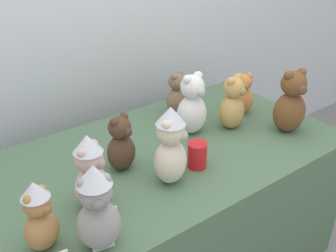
# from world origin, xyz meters

# --- Properties ---
(display_table) EXTENTS (1.57, 0.88, 0.72)m
(display_table) POSITION_xyz_m (0.00, 0.25, 0.36)
(display_table) COLOR #4C6B4C
(display_table) RESTS_ON ground_plane
(teddy_bear_cocoa) EXTENTS (0.15, 0.14, 0.24)m
(teddy_bear_cocoa) POSITION_xyz_m (-0.24, 0.25, 0.83)
(teddy_bear_cocoa) COLOR #4C3323
(teddy_bear_cocoa) RESTS_ON display_table
(teddy_bear_ash) EXTENTS (0.17, 0.15, 0.30)m
(teddy_bear_ash) POSITION_xyz_m (-0.51, -0.08, 0.87)
(teddy_bear_ash) COLOR gray
(teddy_bear_ash) RESTS_ON display_table
(teddy_bear_chestnut) EXTENTS (0.18, 0.16, 0.31)m
(teddy_bear_chestnut) POSITION_xyz_m (0.57, 0.05, 0.86)
(teddy_bear_chestnut) COLOR brown
(teddy_bear_chestnut) RESTS_ON display_table
(teddy_bear_mocha) EXTENTS (0.15, 0.14, 0.24)m
(teddy_bear_mocha) POSITION_xyz_m (0.25, 0.51, 0.83)
(teddy_bear_mocha) COLOR #7F6047
(teddy_bear_mocha) RESTS_ON display_table
(teddy_bear_cream) EXTENTS (0.19, 0.18, 0.32)m
(teddy_bear_cream) POSITION_xyz_m (-0.13, 0.06, 0.88)
(teddy_bear_cream) COLOR beige
(teddy_bear_cream) RESTS_ON display_table
(teddy_bear_ginger) EXTENTS (0.15, 0.14, 0.22)m
(teddy_bear_ginger) POSITION_xyz_m (0.53, 0.32, 0.82)
(teddy_bear_ginger) COLOR #D17F3D
(teddy_bear_ginger) RESTS_ON display_table
(teddy_bear_blush) EXTENTS (0.17, 0.16, 0.29)m
(teddy_bear_blush) POSITION_xyz_m (-0.44, 0.10, 0.86)
(teddy_bear_blush) COLOR beige
(teddy_bear_blush) RESTS_ON display_table
(teddy_bear_honey) EXTENTS (0.16, 0.15, 0.27)m
(teddy_bear_honey) POSITION_xyz_m (0.38, 0.24, 0.84)
(teddy_bear_honey) COLOR tan
(teddy_bear_honey) RESTS_ON display_table
(teddy_bear_snow) EXTENTS (0.17, 0.15, 0.30)m
(teddy_bear_snow) POSITION_xyz_m (0.19, 0.31, 0.86)
(teddy_bear_snow) COLOR white
(teddy_bear_snow) RESTS_ON display_table
(teddy_bear_caramel) EXTENTS (0.14, 0.13, 0.25)m
(teddy_bear_caramel) POSITION_xyz_m (-0.65, 0.02, 0.84)
(teddy_bear_caramel) COLOR #B27A42
(teddy_bear_caramel) RESTS_ON display_table
(party_cup_red) EXTENTS (0.08, 0.08, 0.11)m
(party_cup_red) POSITION_xyz_m (0.02, 0.07, 0.77)
(party_cup_red) COLOR red
(party_cup_red) RESTS_ON display_table
(name_card_front_left) EXTENTS (0.07, 0.02, 0.05)m
(name_card_front_left) POSITION_xyz_m (-0.51, -0.10, 0.74)
(name_card_front_left) COLOR white
(name_card_front_left) RESTS_ON display_table
(name_card_front_middle) EXTENTS (0.07, 0.02, 0.05)m
(name_card_front_middle) POSITION_xyz_m (-0.44, -0.01, 0.74)
(name_card_front_middle) COLOR white
(name_card_front_middle) RESTS_ON display_table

